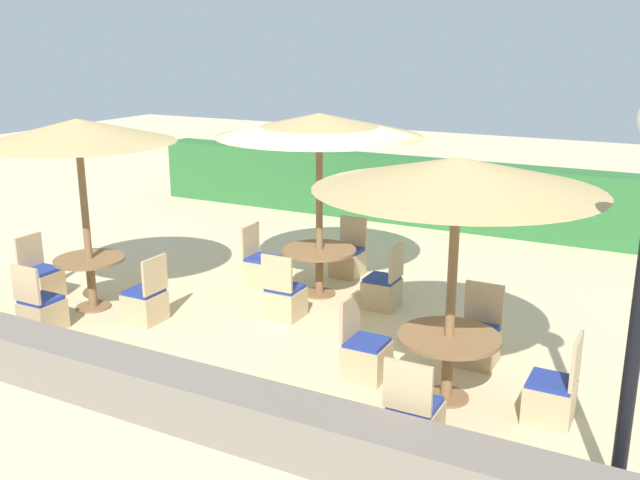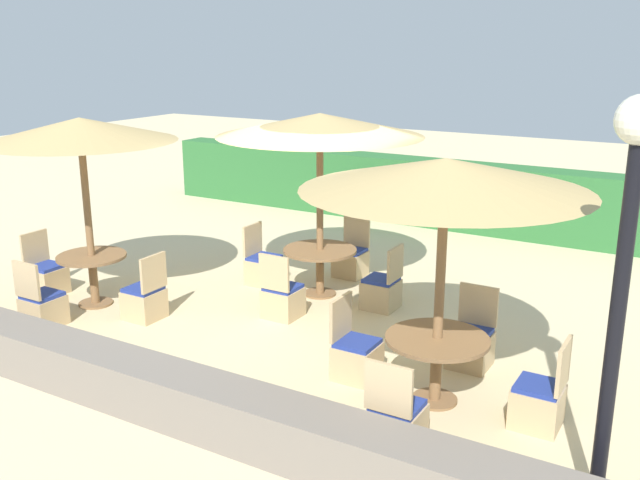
{
  "view_description": "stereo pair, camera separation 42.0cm",
  "coord_description": "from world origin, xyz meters",
  "px_view_note": "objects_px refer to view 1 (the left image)",
  "views": [
    {
      "loc": [
        4.58,
        -8.08,
        3.68
      ],
      "look_at": [
        0.0,
        0.6,
        0.9
      ],
      "focal_mm": 40.0,
      "sensor_mm": 36.0,
      "label": 1
    },
    {
      "loc": [
        4.95,
        -7.87,
        3.68
      ],
      "look_at": [
        0.0,
        0.6,
        0.9
      ],
      "focal_mm": 40.0,
      "sensor_mm": 36.0,
      "label": 2
    }
  ],
  "objects_px": {
    "patio_chair_center_west": "(261,268)",
    "parasol_front_left": "(77,132)",
    "patio_chair_front_left_west": "(42,281)",
    "patio_chair_front_right_north": "(477,342)",
    "patio_chair_front_right_east": "(552,397)",
    "parasol_center": "(319,125)",
    "round_table_front_left": "(90,270)",
    "patio_chair_front_left_south": "(41,311)",
    "patio_chair_center_south": "(285,299)",
    "patio_chair_front_right_west": "(365,355)",
    "patio_chair_center_north": "(348,260)",
    "patio_chair_front_right_south": "(414,420)",
    "round_table_front_right": "(448,349)",
    "round_table_center": "(319,259)",
    "patio_chair_center_east": "(383,290)",
    "parasol_front_right": "(458,175)",
    "patio_chair_front_left_east": "(146,303)"
  },
  "relations": [
    {
      "from": "patio_chair_center_west",
      "to": "parasol_front_left",
      "type": "bearing_deg",
      "value": -38.85
    },
    {
      "from": "patio_chair_front_left_west",
      "to": "patio_chair_front_right_north",
      "type": "relative_size",
      "value": 1.0
    },
    {
      "from": "parasol_front_left",
      "to": "patio_chair_front_right_north",
      "type": "distance_m",
      "value": 5.81
    },
    {
      "from": "patio_chair_center_west",
      "to": "patio_chair_front_right_east",
      "type": "xyz_separation_m",
      "value": [
        4.75,
        -2.13,
        0.0
      ]
    },
    {
      "from": "parasol_center",
      "to": "parasol_front_left",
      "type": "bearing_deg",
      "value": -142.52
    },
    {
      "from": "round_table_front_left",
      "to": "parasol_center",
      "type": "relative_size",
      "value": 0.33
    },
    {
      "from": "patio_chair_front_left_west",
      "to": "patio_chair_front_left_south",
      "type": "bearing_deg",
      "value": 48.38
    },
    {
      "from": "patio_chair_center_south",
      "to": "patio_chair_front_right_north",
      "type": "distance_m",
      "value": 2.72
    },
    {
      "from": "patio_chair_center_west",
      "to": "patio_chair_front_right_west",
      "type": "distance_m",
      "value": 3.44
    },
    {
      "from": "patio_chair_center_north",
      "to": "parasol_front_left",
      "type": "bearing_deg",
      "value": 49.34
    },
    {
      "from": "patio_chair_front_right_south",
      "to": "patio_chair_front_right_west",
      "type": "bearing_deg",
      "value": 132.36
    },
    {
      "from": "parasol_front_left",
      "to": "patio_chair_front_right_south",
      "type": "height_order",
      "value": "parasol_front_left"
    },
    {
      "from": "round_table_front_right",
      "to": "patio_chair_front_right_east",
      "type": "height_order",
      "value": "patio_chair_front_right_east"
    },
    {
      "from": "round_table_front_left",
      "to": "patio_chair_center_west",
      "type": "bearing_deg",
      "value": 51.15
    },
    {
      "from": "patio_chair_center_west",
      "to": "round_table_center",
      "type": "bearing_deg",
      "value": 91.23
    },
    {
      "from": "parasol_front_left",
      "to": "patio_chair_front_left_south",
      "type": "bearing_deg",
      "value": -88.91
    },
    {
      "from": "parasol_center",
      "to": "patio_chair_center_south",
      "type": "xyz_separation_m",
      "value": [
        0.01,
        -1.03,
        -2.25
      ]
    },
    {
      "from": "round_table_front_left",
      "to": "round_table_front_right",
      "type": "distance_m",
      "value": 5.27
    },
    {
      "from": "parasol_front_left",
      "to": "patio_chair_front_right_east",
      "type": "height_order",
      "value": "parasol_front_left"
    },
    {
      "from": "round_table_front_left",
      "to": "patio_chair_center_north",
      "type": "bearing_deg",
      "value": 49.34
    },
    {
      "from": "patio_chair_front_left_west",
      "to": "patio_chair_center_east",
      "type": "height_order",
      "value": "same"
    },
    {
      "from": "parasol_front_left",
      "to": "patio_chair_center_south",
      "type": "bearing_deg",
      "value": 20.14
    },
    {
      "from": "patio_chair_center_west",
      "to": "round_table_front_right",
      "type": "bearing_deg",
      "value": 59.53
    },
    {
      "from": "parasol_front_right",
      "to": "patio_chair_front_right_west",
      "type": "height_order",
      "value": "parasol_front_right"
    },
    {
      "from": "round_table_center",
      "to": "patio_chair_front_right_east",
      "type": "height_order",
      "value": "patio_chair_front_right_east"
    },
    {
      "from": "parasol_front_left",
      "to": "parasol_front_right",
      "type": "relative_size",
      "value": 0.93
    },
    {
      "from": "patio_chair_front_left_south",
      "to": "patio_chair_center_east",
      "type": "relative_size",
      "value": 1.0
    },
    {
      "from": "round_table_center",
      "to": "patio_chair_front_right_east",
      "type": "bearing_deg",
      "value": -29.92
    },
    {
      "from": "patio_chair_front_left_east",
      "to": "patio_chair_front_right_south",
      "type": "relative_size",
      "value": 1.0
    },
    {
      "from": "patio_chair_front_left_south",
      "to": "parasol_front_right",
      "type": "height_order",
      "value": "parasol_front_right"
    },
    {
      "from": "patio_chair_front_right_north",
      "to": "patio_chair_front_right_east",
      "type": "xyz_separation_m",
      "value": [
        1.02,
        -0.97,
        0.0
      ]
    },
    {
      "from": "patio_chair_front_left_south",
      "to": "round_table_front_right",
      "type": "distance_m",
      "value": 5.3
    },
    {
      "from": "patio_chair_front_left_south",
      "to": "patio_chair_front_left_east",
      "type": "bearing_deg",
      "value": 41.3
    },
    {
      "from": "parasol_front_right",
      "to": "round_table_front_right",
      "type": "distance_m",
      "value": 1.84
    },
    {
      "from": "parasol_center",
      "to": "patio_chair_front_right_south",
      "type": "distance_m",
      "value": 4.76
    },
    {
      "from": "patio_chair_front_left_east",
      "to": "parasol_center",
      "type": "relative_size",
      "value": 0.32
    },
    {
      "from": "patio_chair_center_south",
      "to": "parasol_front_right",
      "type": "distance_m",
      "value": 3.62
    },
    {
      "from": "patio_chair_front_right_north",
      "to": "parasol_center",
      "type": "bearing_deg",
      "value": -23.56
    },
    {
      "from": "patio_chair_center_west",
      "to": "round_table_front_right",
      "type": "xyz_separation_m",
      "value": [
        3.69,
        -2.17,
        0.31
      ]
    },
    {
      "from": "parasol_front_left",
      "to": "patio_chair_front_left_south",
      "type": "height_order",
      "value": "parasol_front_left"
    },
    {
      "from": "patio_chair_front_left_west",
      "to": "patio_chair_front_right_east",
      "type": "xyz_separation_m",
      "value": [
        7.29,
        -0.13,
        0.0
      ]
    },
    {
      "from": "round_table_front_left",
      "to": "patio_chair_center_north",
      "type": "xyz_separation_m",
      "value": [
        2.57,
        2.99,
        -0.3
      ]
    },
    {
      "from": "parasol_center",
      "to": "patio_chair_center_east",
      "type": "height_order",
      "value": "parasol_center"
    },
    {
      "from": "patio_chair_front_left_south",
      "to": "patio_chair_center_west",
      "type": "distance_m",
      "value": 3.27
    },
    {
      "from": "round_table_front_left",
      "to": "patio_chair_front_right_south",
      "type": "height_order",
      "value": "patio_chair_front_right_south"
    },
    {
      "from": "patio_chair_center_east",
      "to": "patio_chair_center_west",
      "type": "bearing_deg",
      "value": 89.34
    },
    {
      "from": "round_table_center",
      "to": "patio_chair_center_west",
      "type": "height_order",
      "value": "patio_chair_center_west"
    },
    {
      "from": "round_table_front_left",
      "to": "patio_chair_center_west",
      "type": "xyz_separation_m",
      "value": [
        1.58,
        1.96,
        -0.3
      ]
    },
    {
      "from": "patio_chair_front_right_south",
      "to": "round_table_center",
      "type": "bearing_deg",
      "value": 129.97
    },
    {
      "from": "patio_chair_center_west",
      "to": "patio_chair_front_right_east",
      "type": "distance_m",
      "value": 5.21
    }
  ]
}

